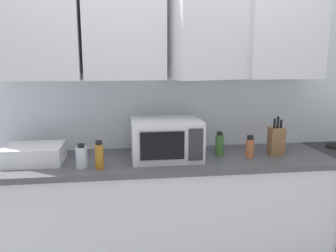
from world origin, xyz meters
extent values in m
cube|color=white|center=(0.00, 0.03, 1.30)|extent=(3.21, 0.06, 2.60)
cube|color=silver|center=(-0.87, -0.15, 1.83)|extent=(0.55, 0.33, 0.75)
cube|color=silver|center=(-0.29, -0.15, 1.83)|extent=(0.55, 0.33, 0.75)
cube|color=silver|center=(0.29, -0.20, 1.83)|extent=(0.63, 0.48, 0.75)
cube|color=silver|center=(0.87, -0.15, 1.83)|extent=(0.55, 0.33, 0.75)
cube|color=silver|center=(0.00, -0.30, 0.43)|extent=(2.31, 0.60, 0.86)
cube|color=#4C4C51|center=(0.00, -0.30, 0.88)|extent=(2.34, 0.63, 0.04)
cube|color=silver|center=(-0.02, -0.32, 1.04)|extent=(0.48, 0.36, 0.28)
cube|color=black|center=(-0.07, -0.50, 1.04)|extent=(0.29, 0.01, 0.18)
cube|color=#2D2D33|center=(0.15, -0.50, 1.04)|extent=(0.10, 0.01, 0.21)
cube|color=silver|center=(-0.92, -0.30, 0.96)|extent=(0.38, 0.30, 0.12)
cube|color=brown|center=(0.80, -0.32, 1.00)|extent=(0.11, 0.13, 0.20)
cylinder|color=black|center=(0.77, -0.33, 1.14)|extent=(0.02, 0.02, 0.07)
cylinder|color=black|center=(0.80, -0.33, 1.14)|extent=(0.02, 0.02, 0.08)
cylinder|color=black|center=(0.82, -0.33, 1.13)|extent=(0.02, 0.02, 0.06)
cylinder|color=silver|center=(-0.59, -0.46, 0.97)|extent=(0.07, 0.07, 0.14)
cylinder|color=black|center=(-0.59, -0.46, 1.05)|extent=(0.04, 0.04, 0.02)
cylinder|color=#AD701E|center=(-0.47, -0.50, 0.98)|extent=(0.06, 0.06, 0.16)
cylinder|color=black|center=(-0.47, -0.50, 1.07)|extent=(0.04, 0.04, 0.02)
cylinder|color=#BC6638|center=(0.58, -0.37, 0.97)|extent=(0.06, 0.06, 0.13)
cylinder|color=black|center=(0.58, -0.37, 1.05)|extent=(0.05, 0.05, 0.03)
cylinder|color=#386B2D|center=(0.37, -0.29, 0.98)|extent=(0.06, 0.06, 0.15)
cylinder|color=black|center=(0.37, -0.29, 1.06)|extent=(0.04, 0.04, 0.02)
camera|label=1|loc=(-0.31, -2.60, 1.58)|focal=36.03mm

